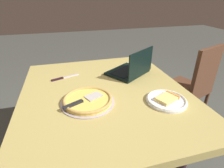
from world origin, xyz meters
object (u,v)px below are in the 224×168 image
(laptop, at_px, (131,69))
(pizza_tray, at_px, (88,100))
(dining_table, at_px, (105,100))
(table_knife, at_px, (63,78))
(pizza_plate, at_px, (167,100))
(chair_near, at_px, (192,84))

(laptop, distance_m, pizza_tray, 0.51)
(dining_table, relative_size, table_knife, 5.72)
(pizza_plate, bearing_deg, chair_near, 129.41)
(pizza_plate, relative_size, chair_near, 0.26)
(dining_table, bearing_deg, laptop, 128.25)
(dining_table, distance_m, table_knife, 0.39)
(dining_table, bearing_deg, pizza_tray, -49.42)
(dining_table, relative_size, laptop, 3.10)
(pizza_tray, xyz_separation_m, table_knife, (-0.38, -0.14, -0.01))
(chair_near, bearing_deg, pizza_plate, -50.59)
(dining_table, height_order, pizza_plate, pizza_plate)
(chair_near, bearing_deg, dining_table, -73.01)
(dining_table, xyz_separation_m, laptop, (-0.21, 0.27, 0.11))
(pizza_plate, bearing_deg, pizza_tray, -104.13)
(dining_table, relative_size, chair_near, 1.32)
(table_knife, bearing_deg, chair_near, 91.10)
(laptop, relative_size, chair_near, 0.43)
(dining_table, height_order, laptop, laptop)
(dining_table, distance_m, chair_near, 1.03)
(pizza_plate, height_order, chair_near, chair_near)
(pizza_plate, xyz_separation_m, pizza_tray, (-0.12, -0.46, 0.00))
(chair_near, bearing_deg, laptop, -82.94)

